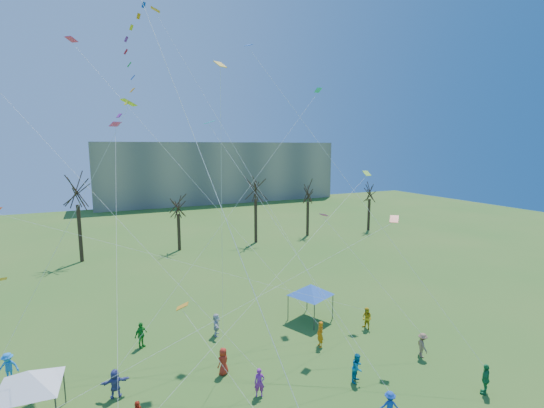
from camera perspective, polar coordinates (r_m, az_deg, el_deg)
name	(u,v)px	position (r m, az deg, el deg)	size (l,w,h in m)	color
distant_building	(219,172)	(99.53, -8.04, 4.84)	(60.00, 14.00, 15.00)	gray
bare_tree_row	(159,203)	(51.13, -16.68, 0.17)	(70.02, 7.93, 11.03)	black
big_box_kite	(138,50)	(20.37, -19.50, 20.96)	(3.29, 6.41, 23.32)	red
canopy_tent_white	(29,379)	(24.04, -32.79, -21.30)	(4.01, 4.01, 3.01)	#3F3F44
canopy_tent_blue	(311,290)	(31.56, 5.85, -12.70)	(3.68, 3.68, 3.00)	#3F3F44
festival_crowd	(207,384)	(23.75, -9.71, -25.11)	(26.51, 14.60, 1.84)	red
small_kites_aloft	(196,150)	(26.00, -11.31, 8.01)	(28.99, 19.28, 36.25)	orange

